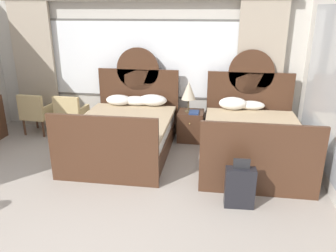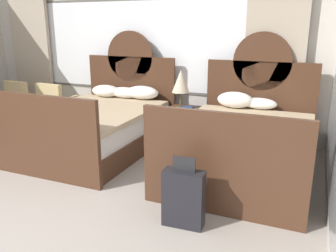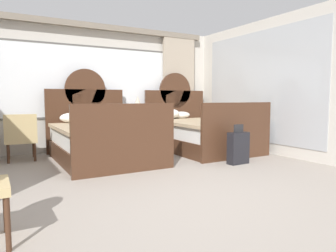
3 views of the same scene
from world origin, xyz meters
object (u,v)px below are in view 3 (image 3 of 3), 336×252
at_px(armchair_by_window_left, 21,135).
at_px(table_lamp_on_nightstand, 138,104).
at_px(bed_near_window, 102,139).
at_px(bed_near_mirror, 200,133).
at_px(nightstand_between_beds, 140,136).
at_px(suitcase_on_floor, 238,148).
at_px(book_on_nightstand, 144,123).

bearing_deg(armchair_by_window_left, table_lamp_on_nightstand, 2.65).
distance_m(bed_near_window, armchair_by_window_left, 1.42).
bearing_deg(bed_near_mirror, armchair_by_window_left, 169.72).
bearing_deg(bed_near_window, table_lamp_on_nightstand, 34.74).
relative_size(nightstand_between_beds, suitcase_on_floor, 0.85).
height_order(bed_near_mirror, book_on_nightstand, bed_near_mirror).
xyz_separation_m(bed_near_window, table_lamp_on_nightstand, (1.03, 0.72, 0.61)).
distance_m(nightstand_between_beds, book_on_nightstand, 0.32).
relative_size(bed_near_mirror, table_lamp_on_nightstand, 3.88).
height_order(nightstand_between_beds, armchair_by_window_left, armchair_by_window_left).
bearing_deg(table_lamp_on_nightstand, bed_near_mirror, -32.92).
relative_size(bed_near_window, table_lamp_on_nightstand, 3.88).
height_order(table_lamp_on_nightstand, suitcase_on_floor, table_lamp_on_nightstand).
distance_m(armchair_by_window_left, suitcase_on_floor, 3.82).
xyz_separation_m(bed_near_mirror, suitcase_on_floor, (-0.26, -1.47, -0.09)).
bearing_deg(table_lamp_on_nightstand, suitcase_on_floor, -68.34).
relative_size(bed_near_window, armchair_by_window_left, 2.71).
height_order(bed_near_window, nightstand_between_beds, bed_near_window).
bearing_deg(bed_near_window, book_on_nightstand, 29.01).
distance_m(table_lamp_on_nightstand, suitcase_on_floor, 2.47).
bearing_deg(bed_near_window, nightstand_between_beds, 34.07).
bearing_deg(suitcase_on_floor, table_lamp_on_nightstand, 111.66).
bearing_deg(nightstand_between_beds, bed_near_window, -145.93).
distance_m(bed_near_window, bed_near_mirror, 2.16).
relative_size(bed_near_mirror, armchair_by_window_left, 2.71).
distance_m(table_lamp_on_nightstand, book_on_nightstand, 0.41).
height_order(table_lamp_on_nightstand, book_on_nightstand, table_lamp_on_nightstand).
relative_size(table_lamp_on_nightstand, book_on_nightstand, 2.25).
xyz_separation_m(bed_near_window, bed_near_mirror, (2.16, -0.01, -0.01)).
relative_size(bed_near_window, bed_near_mirror, 1.00).
bearing_deg(armchair_by_window_left, bed_near_window, -25.51).
xyz_separation_m(bed_near_mirror, table_lamp_on_nightstand, (-1.13, 0.73, 0.61)).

